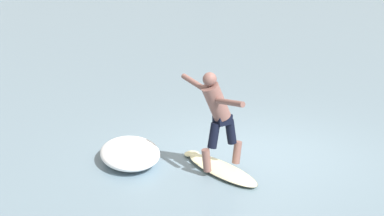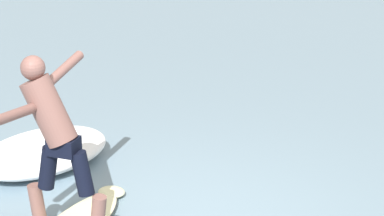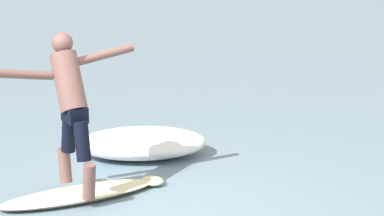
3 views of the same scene
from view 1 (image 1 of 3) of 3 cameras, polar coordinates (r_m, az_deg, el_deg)
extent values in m
plane|color=slate|center=(11.35, 5.34, -4.12)|extent=(200.00, 200.00, 0.00)
ellipsoid|color=beige|center=(10.53, 2.67, -5.49)|extent=(0.59, 1.74, 0.09)
ellipsoid|color=beige|center=(11.19, -0.03, -4.09)|extent=(0.29, 0.25, 0.08)
ellipsoid|color=#2D2D33|center=(10.53, 2.67, -5.49)|extent=(0.60, 1.75, 0.04)
cone|color=black|center=(10.06, 5.08, -7.31)|extent=(0.05, 0.05, 0.14)
cone|color=black|center=(10.23, 5.26, -6.90)|extent=(0.05, 0.05, 0.14)
cone|color=black|center=(10.07, 4.02, -7.27)|extent=(0.05, 0.05, 0.14)
cylinder|color=brown|center=(10.27, 1.30, -4.67)|extent=(0.18, 0.14, 0.39)
cylinder|color=black|center=(10.21, 1.95, -2.47)|extent=(0.23, 0.16, 0.42)
cylinder|color=brown|center=(10.63, 4.02, -3.95)|extent=(0.18, 0.14, 0.39)
cylinder|color=black|center=(10.41, 3.46, -2.11)|extent=(0.23, 0.16, 0.42)
cube|color=black|center=(10.23, 2.73, -1.01)|extent=(0.27, 0.22, 0.16)
cylinder|color=brown|center=(10.07, 2.16, 0.56)|extent=(0.53, 0.31, 0.67)
sphere|color=brown|center=(9.89, 1.58, 2.57)|extent=(0.22, 0.22, 0.22)
cylinder|color=brown|center=(9.63, 3.40, 0.49)|extent=(0.13, 0.65, 0.20)
cylinder|color=brown|center=(10.31, 0.22, 2.26)|extent=(0.13, 0.65, 0.19)
ellipsoid|color=white|center=(10.96, -5.53, -4.00)|extent=(1.50, 1.81, 0.32)
camera|label=2|loc=(9.78, 49.18, 11.82)|focal=85.00mm
camera|label=3|loc=(14.95, 39.20, 10.19)|focal=85.00mm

